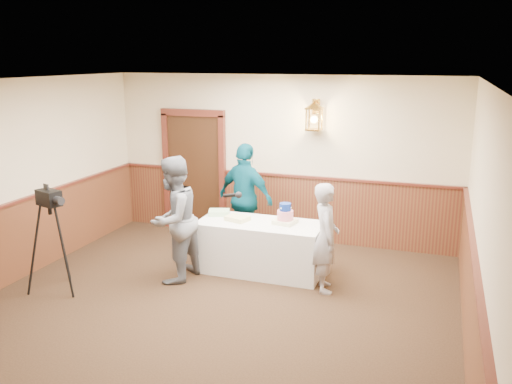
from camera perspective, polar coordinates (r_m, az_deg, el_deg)
ground at (r=6.55m, az=-6.51°, el=-14.02°), size 7.00×7.00×0.00m
room_shell at (r=6.41m, az=-5.58°, el=-0.03°), size 6.02×7.02×2.81m
display_table at (r=7.96m, az=0.47°, el=-5.80°), size 1.80×0.80×0.75m
tiered_cake at (r=7.76m, az=3.09°, el=-2.50°), size 0.34×0.34×0.30m
sheet_cake_yellow at (r=7.92m, az=-1.97°, el=-2.79°), size 0.37×0.32×0.07m
sheet_cake_green at (r=8.22m, az=-3.91°, el=-2.16°), size 0.37×0.33×0.07m
interviewer at (r=7.58m, az=-8.68°, el=-2.89°), size 1.52×0.95×1.77m
baker at (r=7.27m, az=7.35°, el=-4.77°), size 0.51×0.63×1.49m
assistant_p at (r=8.66m, az=-1.11°, el=-0.64°), size 1.12×0.74×1.76m
tv_camera_rig at (r=7.71m, az=-20.54°, el=-5.39°), size 0.55×0.51×1.40m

